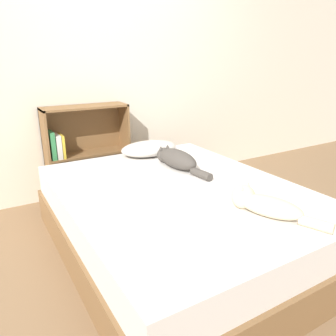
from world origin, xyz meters
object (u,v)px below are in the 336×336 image
cat_dark (177,159)px  bookshelf (84,151)px  pillow (149,148)px  cat_light (264,204)px  bed (179,219)px

cat_dark → bookshelf: bookshelf is taller
pillow → cat_light: size_ratio=0.97×
bed → pillow: pillow is taller
bed → pillow: size_ratio=3.78×
pillow → bookshelf: bookshelf is taller
cat_light → bookshelf: bookshelf is taller
cat_light → bookshelf: bearing=-6.4°
cat_light → cat_dark: bearing=-21.8°
bed → cat_light: size_ratio=3.65×
pillow → cat_light: 1.39m
bed → bookshelf: size_ratio=2.23×
bed → cat_light: bearing=-70.6°
bed → cat_dark: cat_dark is taller
bookshelf → cat_dark: bearing=-60.7°
pillow → bookshelf: (-0.48, 0.45, -0.07)m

